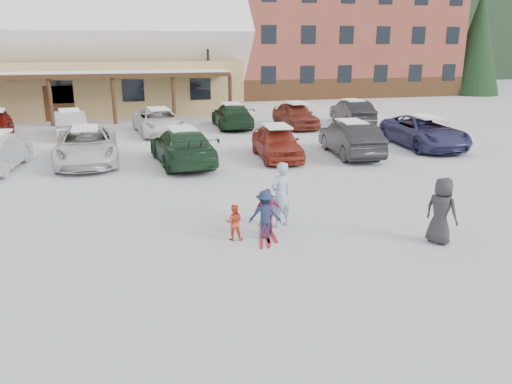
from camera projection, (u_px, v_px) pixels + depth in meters
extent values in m
plane|color=silver|center=(254.00, 243.00, 12.15)|extent=(160.00, 160.00, 0.00)
cube|color=tan|center=(37.00, 87.00, 35.56)|extent=(28.00, 10.00, 3.60)
cube|color=#422814|center=(18.00, 76.00, 29.49)|extent=(25.20, 2.60, 0.25)
cube|color=white|center=(30.00, 32.00, 34.51)|extent=(29.12, 9.69, 9.69)
cube|color=brown|center=(318.00, 31.00, 49.56)|extent=(24.00, 14.00, 12.00)
cube|color=brown|center=(161.00, 47.00, 46.33)|extent=(7.00, 12.60, 9.00)
cube|color=#422814|center=(344.00, 89.00, 44.53)|extent=(24.00, 0.10, 1.80)
cylinder|color=black|center=(208.00, 73.00, 34.67)|extent=(0.16, 0.16, 5.60)
cube|color=black|center=(207.00, 29.00, 33.84)|extent=(0.50, 0.25, 0.25)
cylinder|color=black|center=(472.00, 88.00, 48.78)|extent=(0.60, 0.60, 1.32)
cone|color=black|center=(479.00, 27.00, 47.19)|extent=(4.84, 4.84, 9.90)
cylinder|color=black|center=(210.00, 84.00, 54.33)|extent=(0.60, 0.60, 1.08)
cone|color=black|center=(209.00, 40.00, 53.03)|extent=(3.96, 3.96, 8.10)
cylinder|color=black|center=(428.00, 78.00, 62.73)|extent=(0.60, 0.60, 1.38)
cone|color=black|center=(432.00, 29.00, 61.07)|extent=(5.06, 5.06, 10.35)
imported|color=#91AEC5|center=(281.00, 195.00, 13.05)|extent=(0.75, 0.64, 1.75)
imported|color=red|center=(234.00, 222.00, 12.27)|extent=(0.52, 0.45, 0.92)
imported|color=#1A2845|center=(265.00, 215.00, 12.32)|extent=(0.89, 0.65, 1.24)
cube|color=#A9182A|center=(265.00, 237.00, 12.49)|extent=(0.56, 1.40, 0.03)
imported|color=#A32C7E|center=(268.00, 211.00, 12.63)|extent=(0.72, 0.35, 1.20)
cube|color=#A9182A|center=(268.00, 233.00, 12.79)|extent=(0.32, 1.41, 0.03)
imported|color=#29292C|center=(441.00, 211.00, 11.98)|extent=(0.84, 0.95, 1.64)
imported|color=silver|center=(87.00, 146.00, 20.22)|extent=(2.63, 5.33, 1.45)
imported|color=#1C3B24|center=(182.00, 146.00, 20.07)|extent=(2.53, 5.19, 1.45)
imported|color=maroon|center=(277.00, 142.00, 21.06)|extent=(1.89, 4.20, 1.40)
imported|color=black|center=(351.00, 138.00, 21.65)|extent=(1.98, 4.67, 1.50)
imported|color=navy|center=(424.00, 132.00, 23.42)|extent=(2.69, 5.36, 1.46)
imported|color=#ADABB1|center=(70.00, 123.00, 26.17)|extent=(2.03, 4.39, 1.39)
imported|color=white|center=(159.00, 121.00, 26.92)|extent=(2.87, 5.21, 1.38)
imported|color=#18351E|center=(232.00, 116.00, 29.02)|extent=(2.10, 4.87, 1.40)
imported|color=maroon|center=(295.00, 115.00, 29.01)|extent=(1.95, 4.37, 1.46)
imported|color=black|center=(352.00, 112.00, 30.28)|extent=(1.97, 4.56, 1.46)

